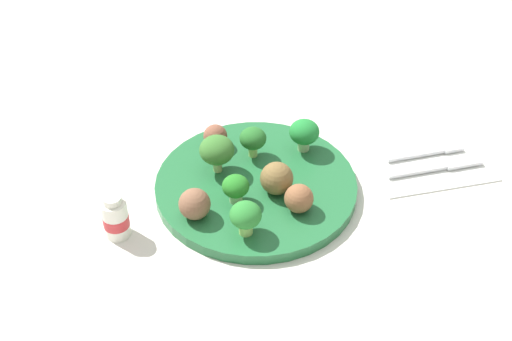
# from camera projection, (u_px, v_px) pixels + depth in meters

# --- Properties ---
(ground_plane) EXTENTS (4.00, 4.00, 0.00)m
(ground_plane) POSITION_uv_depth(u_px,v_px,m) (256.00, 190.00, 0.94)
(ground_plane) COLOR silver
(plate) EXTENTS (0.28, 0.28, 0.02)m
(plate) POSITION_uv_depth(u_px,v_px,m) (256.00, 186.00, 0.93)
(plate) COLOR #236638
(plate) RESTS_ON ground_plane
(broccoli_floret_center) EXTENTS (0.04, 0.04, 0.05)m
(broccoli_floret_center) POSITION_uv_depth(u_px,v_px,m) (304.00, 133.00, 0.96)
(broccoli_floret_center) COLOR #9BC084
(broccoli_floret_center) RESTS_ON plate
(broccoli_floret_far_rim) EXTENTS (0.05, 0.05, 0.06)m
(broccoli_floret_far_rim) POSITION_uv_depth(u_px,v_px,m) (217.00, 150.00, 0.92)
(broccoli_floret_far_rim) COLOR #9EB76F
(broccoli_floret_far_rim) RESTS_ON plate
(broccoli_floret_front_right) EXTENTS (0.04, 0.04, 0.04)m
(broccoli_floret_front_right) POSITION_uv_depth(u_px,v_px,m) (236.00, 187.00, 0.88)
(broccoli_floret_front_right) COLOR #92BD80
(broccoli_floret_front_right) RESTS_ON plate
(broccoli_floret_near_rim) EXTENTS (0.04, 0.04, 0.05)m
(broccoli_floret_near_rim) POSITION_uv_depth(u_px,v_px,m) (246.00, 216.00, 0.83)
(broccoli_floret_near_rim) COLOR #9CCD66
(broccoli_floret_near_rim) RESTS_ON plate
(broccoli_floret_mid_left) EXTENTS (0.04, 0.04, 0.05)m
(broccoli_floret_mid_left) POSITION_uv_depth(u_px,v_px,m) (253.00, 139.00, 0.95)
(broccoli_floret_mid_left) COLOR #A2C86B
(broccoli_floret_mid_left) RESTS_ON plate
(meatball_center) EXTENTS (0.05, 0.05, 0.05)m
(meatball_center) POSITION_uv_depth(u_px,v_px,m) (277.00, 178.00, 0.90)
(meatball_center) COLOR brown
(meatball_center) RESTS_ON plate
(meatball_mid_right) EXTENTS (0.04, 0.04, 0.04)m
(meatball_mid_right) POSITION_uv_depth(u_px,v_px,m) (195.00, 204.00, 0.86)
(meatball_mid_right) COLOR brown
(meatball_mid_right) RESTS_ON plate
(meatball_front_left) EXTENTS (0.04, 0.04, 0.04)m
(meatball_front_left) POSITION_uv_depth(u_px,v_px,m) (299.00, 198.00, 0.87)
(meatball_front_left) COLOR brown
(meatball_front_left) RESTS_ON plate
(meatball_back_right) EXTENTS (0.04, 0.04, 0.04)m
(meatball_back_right) POSITION_uv_depth(u_px,v_px,m) (215.00, 136.00, 0.98)
(meatball_back_right) COLOR brown
(meatball_back_right) RESTS_ON plate
(napkin) EXTENTS (0.18, 0.13, 0.01)m
(napkin) POSITION_uv_depth(u_px,v_px,m) (429.00, 162.00, 0.98)
(napkin) COLOR white
(napkin) RESTS_ON ground_plane
(fork) EXTENTS (0.12, 0.02, 0.01)m
(fork) POSITION_uv_depth(u_px,v_px,m) (429.00, 151.00, 0.99)
(fork) COLOR silver
(fork) RESTS_ON napkin
(knife) EXTENTS (0.15, 0.02, 0.01)m
(knife) POSITION_uv_depth(u_px,v_px,m) (439.00, 167.00, 0.97)
(knife) COLOR silver
(knife) RESTS_ON napkin
(yogurt_bottle) EXTENTS (0.03, 0.03, 0.07)m
(yogurt_bottle) POSITION_uv_depth(u_px,v_px,m) (116.00, 218.00, 0.85)
(yogurt_bottle) COLOR white
(yogurt_bottle) RESTS_ON ground_plane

